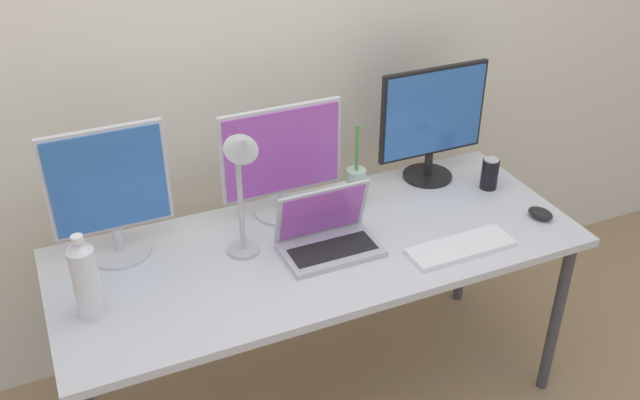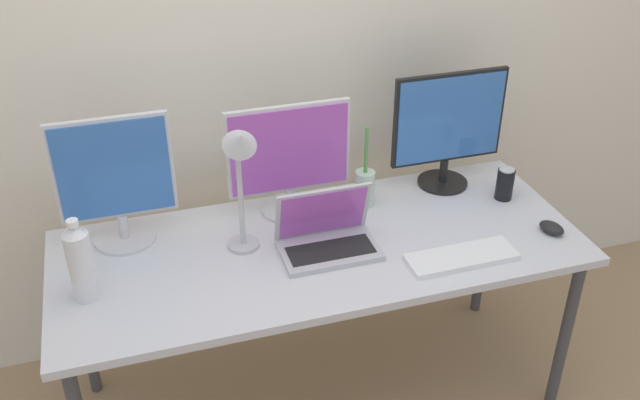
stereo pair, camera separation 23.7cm
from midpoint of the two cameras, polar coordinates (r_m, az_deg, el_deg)
ground_plane at (r=2.95m, az=2.38°, el=-15.53°), size 16.00×16.00×0.00m
wall_back at (r=2.72m, az=-1.21°, el=13.02°), size 7.00×0.08×2.60m
work_desk at (r=2.50m, az=2.72°, el=-4.78°), size 1.82×0.74×0.74m
monitor_left at (r=2.43m, az=-13.41°, el=1.54°), size 0.39×0.21×0.47m
monitor_center at (r=2.54m, az=0.18°, el=3.34°), size 0.45×0.22×0.42m
monitor_right at (r=2.77m, az=12.67°, el=5.74°), size 0.45×0.20×0.46m
laptop_silver at (r=2.42m, az=3.34°, el=-2.94°), size 0.33×0.21×0.22m
keyboard_main at (r=2.46m, az=13.98°, el=-4.55°), size 0.38×0.13×0.02m
mouse_by_keyboard at (r=2.69m, az=20.48°, el=-2.18°), size 0.09×0.11×0.04m
water_bottle at (r=2.24m, az=-15.77°, el=-4.94°), size 0.08×0.08×0.28m
soda_can_near_keyboard at (r=2.82m, az=16.93°, el=1.18°), size 0.07×0.07×0.13m
bamboo_vase at (r=2.66m, az=6.15°, el=1.00°), size 0.07×0.07×0.32m
desk_lamp at (r=2.25m, az=-3.38°, el=2.64°), size 0.11×0.18×0.49m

